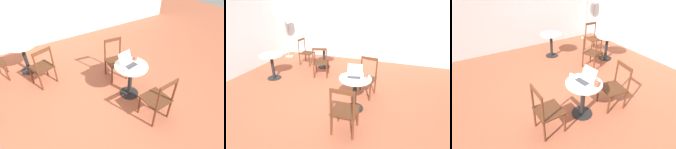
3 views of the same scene
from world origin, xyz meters
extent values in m
plane|color=#9E5138|center=(0.00, 0.00, 0.00)|extent=(16.00, 16.00, 0.00)
cylinder|color=black|center=(-0.04, -0.53, 0.01)|extent=(0.39, 0.39, 0.02)
cylinder|color=black|center=(-0.04, -0.53, 0.35)|extent=(0.08, 0.08, 0.67)
cylinder|color=silver|center=(-0.04, -0.53, 0.70)|extent=(0.64, 0.64, 0.03)
cylinder|color=black|center=(1.99, 1.06, 0.01)|extent=(0.39, 0.39, 0.02)
cylinder|color=black|center=(1.99, 1.06, 0.35)|extent=(0.08, 0.08, 0.67)
cylinder|color=silver|center=(1.99, 1.06, 0.70)|extent=(0.64, 0.64, 0.03)
cylinder|color=#562D19|center=(-0.56, -0.35, 0.21)|extent=(0.04, 0.04, 0.41)
cylinder|color=#562D19|center=(-0.55, -0.73, 0.21)|extent=(0.04, 0.04, 0.41)
cylinder|color=#562D19|center=(-0.93, -0.36, 0.21)|extent=(0.04, 0.04, 0.41)
cylinder|color=#562D19|center=(-0.93, -0.73, 0.21)|extent=(0.04, 0.04, 0.41)
cube|color=#492715|center=(-0.74, -0.54, 0.42)|extent=(0.44, 0.44, 0.02)
cylinder|color=#562D19|center=(-0.93, -0.36, 0.67)|extent=(0.04, 0.04, 0.48)
cylinder|color=#562D19|center=(-0.93, -0.73, 0.67)|extent=(0.04, 0.04, 0.48)
cube|color=#562D19|center=(-0.93, -0.54, 0.87)|extent=(0.03, 0.41, 0.07)
cylinder|color=#562D19|center=(0.38, -0.78, 0.21)|extent=(0.04, 0.04, 0.41)
cylinder|color=#562D19|center=(0.44, -0.41, 0.21)|extent=(0.04, 0.04, 0.41)
cylinder|color=#562D19|center=(0.76, -0.84, 0.21)|extent=(0.04, 0.04, 0.41)
cylinder|color=#562D19|center=(0.81, -0.46, 0.21)|extent=(0.04, 0.04, 0.41)
cube|color=#492715|center=(0.60, -0.62, 0.42)|extent=(0.49, 0.49, 0.02)
cylinder|color=#562D19|center=(0.76, -0.84, 0.67)|extent=(0.04, 0.04, 0.48)
cylinder|color=#562D19|center=(0.81, -0.46, 0.67)|extent=(0.04, 0.04, 0.48)
cube|color=#562D19|center=(0.78, -0.65, 0.87)|extent=(0.08, 0.41, 0.07)
cylinder|color=#562D19|center=(1.43, 1.09, 0.21)|extent=(0.04, 0.04, 0.41)
cylinder|color=#562D19|center=(1.54, 0.73, 0.21)|extent=(0.04, 0.04, 0.41)
cylinder|color=#562D19|center=(1.07, 0.98, 0.21)|extent=(0.04, 0.04, 0.41)
cylinder|color=#562D19|center=(1.17, 0.62, 0.21)|extent=(0.04, 0.04, 0.41)
cube|color=#492715|center=(1.30, 0.85, 0.42)|extent=(0.53, 0.53, 0.02)
cylinder|color=#562D19|center=(1.07, 0.98, 0.67)|extent=(0.04, 0.04, 0.48)
cylinder|color=#562D19|center=(1.17, 0.62, 0.67)|extent=(0.04, 0.04, 0.48)
cube|color=#562D19|center=(1.12, 0.80, 0.87)|extent=(0.14, 0.40, 0.07)
cylinder|color=#562D19|center=(2.20, 1.52, 0.21)|extent=(0.04, 0.04, 0.41)
cylinder|color=#562D19|center=(1.82, 1.54, 0.21)|extent=(0.04, 0.04, 0.41)
cube|color=#B7B7BC|center=(-0.05, -0.50, 0.73)|extent=(0.27, 0.33, 0.02)
cube|color=#38383D|center=(-0.07, -0.50, 0.74)|extent=(0.16, 0.27, 0.00)
cube|color=#B7B7BC|center=(0.10, -0.48, 0.84)|extent=(0.14, 0.31, 0.21)
cube|color=#9EB2C6|center=(0.10, -0.48, 0.84)|extent=(0.12, 0.29, 0.19)
ellipsoid|color=#B7B7BC|center=(-0.10, -0.77, 0.74)|extent=(0.06, 0.10, 0.03)
cylinder|color=#C64C38|center=(0.08, -0.72, 0.76)|extent=(0.09, 0.09, 0.08)
torus|color=#C64C38|center=(0.13, -0.72, 0.77)|extent=(0.05, 0.01, 0.05)
cylinder|color=silver|center=(-0.16, -0.29, 0.76)|extent=(0.07, 0.07, 0.09)
camera|label=1|loc=(-2.11, 1.26, 2.60)|focal=28.00mm
camera|label=2|loc=(-3.11, -1.26, 2.18)|focal=28.00mm
camera|label=3|loc=(-1.62, -2.48, 2.42)|focal=28.00mm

